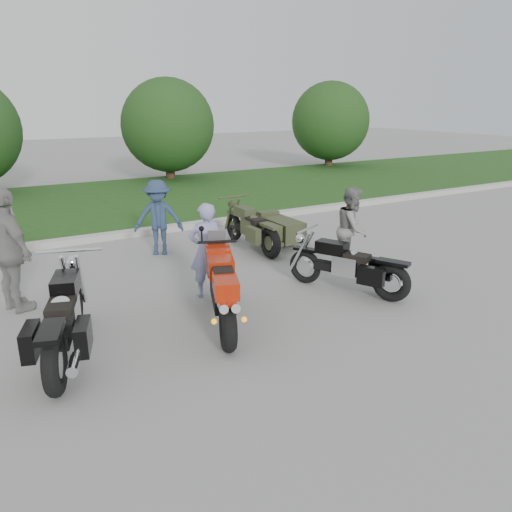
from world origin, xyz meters
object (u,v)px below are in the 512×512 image
cruiser_left (65,323)px  cruiser_sidecar (269,229)px  cruiser_right (352,269)px  person_grey (352,229)px  sportbike_red (222,288)px  person_denim (158,218)px  person_back (10,251)px  person_stripe (206,250)px

cruiser_left → cruiser_sidecar: (4.85, 3.00, -0.08)m
cruiser_right → person_grey: person_grey is taller
sportbike_red → cruiser_left: sportbike_red is taller
sportbike_red → person_grey: (3.33, 1.11, 0.19)m
sportbike_red → person_denim: (0.46, 3.90, 0.19)m
cruiser_left → person_back: bearing=118.8°
cruiser_left → person_grey: 5.53m
sportbike_red → cruiser_left: size_ratio=0.85×
person_grey → person_back: bearing=132.6°
cruiser_left → cruiser_sidecar: cruiser_left is taller
cruiser_left → person_denim: 4.55m
cruiser_left → person_denim: (2.57, 3.74, 0.30)m
person_stripe → person_denim: person_denim is taller
cruiser_left → person_back: (-0.39, 2.01, 0.47)m
cruiser_left → person_stripe: (2.44, 1.08, 0.30)m
cruiser_sidecar → person_stripe: size_ratio=1.44×
cruiser_right → person_denim: (-2.03, 3.78, 0.36)m
person_grey → person_denim: (-2.87, 2.79, -0.01)m
cruiser_right → person_back: bearing=131.1°
person_stripe → person_denim: bearing=-87.0°
cruiser_right → sportbike_red: bearing=156.2°
sportbike_red → cruiser_right: 2.50m
cruiser_sidecar → person_back: person_back is taller
person_back → cruiser_right: bearing=-134.9°
cruiser_left → cruiser_right: size_ratio=1.21×
cruiser_left → person_grey: (5.44, 0.95, 0.30)m
sportbike_red → cruiser_right: size_ratio=1.02×
cruiser_right → person_denim: size_ratio=1.28×
cruiser_sidecar → person_grey: size_ratio=1.43×
sportbike_red → cruiser_right: sportbike_red is taller
cruiser_sidecar → person_stripe: 3.10m
cruiser_left → cruiser_right: cruiser_left is taller
person_denim → person_stripe: bearing=-67.4°
person_stripe → person_grey: person_grey is taller
person_grey → person_denim: size_ratio=1.01×
cruiser_left → cruiser_sidecar: 5.70m
cruiser_right → person_stripe: (-2.16, 1.12, 0.36)m
cruiser_left → person_denim: person_denim is taller
cruiser_sidecar → person_denim: 2.42m
cruiser_sidecar → person_grey: person_grey is taller
cruiser_right → cruiser_sidecar: cruiser_sidecar is taller
person_denim → person_back: size_ratio=0.82×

